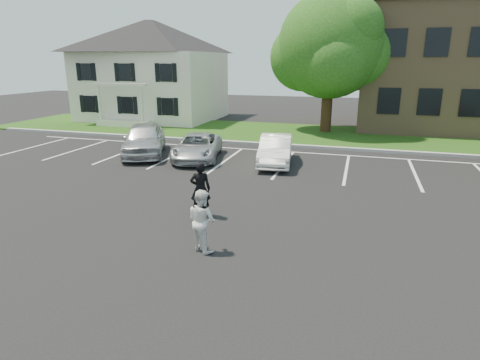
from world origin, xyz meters
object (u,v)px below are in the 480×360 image
at_px(car_white_sedan, 276,150).
at_px(man_white_shirt, 202,220).
at_px(house, 152,71).
at_px(man_black_suit, 200,189).
at_px(car_silver_west, 144,139).
at_px(tree, 332,48).
at_px(car_silver_minivan, 197,147).

bearing_deg(car_white_sedan, man_white_shirt, -97.93).
height_order(house, car_white_sedan, house).
distance_m(man_black_suit, man_white_shirt, 2.35).
relative_size(car_silver_west, car_white_sedan, 1.18).
bearing_deg(tree, house, 170.05).
bearing_deg(house, car_white_sedan, -43.55).
relative_size(man_black_suit, car_white_sedan, 0.42).
bearing_deg(tree, car_silver_minivan, -118.92).
xyz_separation_m(tree, car_white_sedan, (-1.51, -9.50, -4.69)).
bearing_deg(car_white_sedan, man_black_suit, -105.32).
distance_m(man_black_suit, car_silver_minivan, 7.46).
height_order(man_white_shirt, car_silver_west, car_silver_west).
distance_m(house, man_white_shirt, 24.81).
bearing_deg(car_silver_minivan, man_white_shirt, -79.63).
distance_m(house, car_white_sedan, 17.67).
bearing_deg(house, car_silver_west, -63.89).
distance_m(house, car_silver_west, 13.75).
bearing_deg(man_white_shirt, car_white_sedan, -61.71).
xyz_separation_m(house, car_white_sedan, (12.60, -11.98, -3.17)).
distance_m(tree, car_silver_west, 13.40).
distance_m(house, tree, 14.40).
height_order(house, tree, tree).
height_order(house, car_silver_west, house).
height_order(house, man_white_shirt, house).
xyz_separation_m(car_silver_minivan, car_white_sedan, (3.81, 0.12, 0.06)).
bearing_deg(car_silver_west, house, 92.80).
bearing_deg(tree, car_silver_west, -130.62).
xyz_separation_m(man_black_suit, man_white_shirt, (0.92, -2.17, -0.05)).
height_order(man_black_suit, car_silver_west, man_black_suit).
relative_size(tree, man_white_shirt, 5.55).
xyz_separation_m(tree, man_white_shirt, (-1.45, -18.64, -4.56)).
bearing_deg(tree, man_white_shirt, -94.44).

